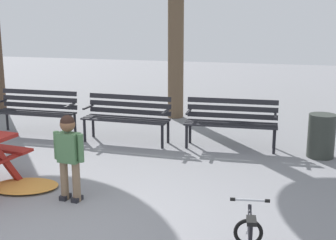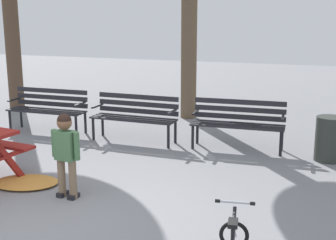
# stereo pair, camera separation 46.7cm
# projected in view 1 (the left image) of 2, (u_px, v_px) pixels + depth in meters

# --- Properties ---
(ground) EXTENTS (36.00, 36.00, 0.00)m
(ground) POSITION_uv_depth(u_px,v_px,m) (48.00, 232.00, 5.04)
(ground) COLOR gray
(park_bench_far_left) EXTENTS (1.61, 0.48, 0.85)m
(park_bench_far_left) POSITION_uv_depth(u_px,v_px,m) (37.00, 108.00, 9.01)
(park_bench_far_left) COLOR #232328
(park_bench_far_left) RESTS_ON ground
(park_bench_left) EXTENTS (1.61, 0.49, 0.85)m
(park_bench_left) POSITION_uv_depth(u_px,v_px,m) (127.00, 114.00, 8.47)
(park_bench_left) COLOR #232328
(park_bench_left) RESTS_ON ground
(park_bench_right) EXTENTS (1.62, 0.54, 0.85)m
(park_bench_right) POSITION_uv_depth(u_px,v_px,m) (231.00, 119.00, 8.10)
(park_bench_right) COLOR #232328
(park_bench_right) RESTS_ON ground
(child_standing) EXTENTS (0.42, 0.19, 1.11)m
(child_standing) POSITION_uv_depth(u_px,v_px,m) (69.00, 151.00, 5.74)
(child_standing) COLOR #7F664C
(child_standing) RESTS_ON ground
(kids_bicycle) EXTENTS (0.43, 0.60, 0.54)m
(kids_bicycle) POSITION_uv_depth(u_px,v_px,m) (250.00, 240.00, 4.42)
(kids_bicycle) COLOR black
(kids_bicycle) RESTS_ON ground
(leaf_pile) EXTENTS (1.04, 0.85, 0.07)m
(leaf_pile) POSITION_uv_depth(u_px,v_px,m) (25.00, 186.00, 6.27)
(leaf_pile) COLOR #C68438
(leaf_pile) RESTS_ON ground
(trash_bin) EXTENTS (0.44, 0.44, 0.72)m
(trash_bin) POSITION_uv_depth(u_px,v_px,m) (321.00, 136.00, 7.57)
(trash_bin) COLOR #2D332D
(trash_bin) RESTS_ON ground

